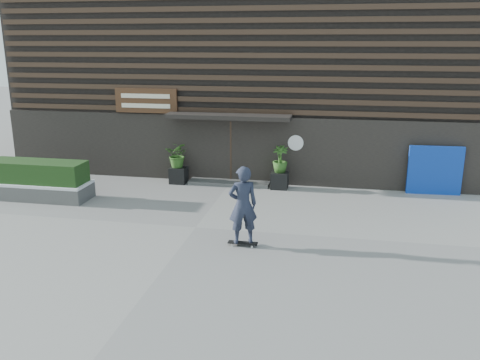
% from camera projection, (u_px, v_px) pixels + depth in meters
% --- Properties ---
extents(ground, '(80.00, 80.00, 0.00)m').
position_uv_depth(ground, '(196.00, 227.00, 14.34)').
color(ground, gray).
rests_on(ground, ground).
extents(entrance_step, '(3.00, 0.80, 0.12)m').
position_uv_depth(entrance_step, '(229.00, 182.00, 18.67)').
color(entrance_step, '#474745').
rests_on(entrance_step, ground).
extents(planter_pot_left, '(0.60, 0.60, 0.60)m').
position_uv_depth(planter_pot_left, '(179.00, 175.00, 18.77)').
color(planter_pot_left, black).
rests_on(planter_pot_left, ground).
extents(bamboo_left, '(0.86, 0.75, 0.96)m').
position_uv_depth(bamboo_left, '(178.00, 155.00, 18.56)').
color(bamboo_left, '#2D591E').
rests_on(bamboo_left, planter_pot_left).
extents(planter_pot_right, '(0.60, 0.60, 0.60)m').
position_uv_depth(planter_pot_right, '(280.00, 180.00, 18.07)').
color(planter_pot_right, black).
rests_on(planter_pot_right, ground).
extents(bamboo_right, '(0.54, 0.54, 0.96)m').
position_uv_depth(bamboo_right, '(280.00, 159.00, 17.86)').
color(bamboo_right, '#2D591E').
rests_on(bamboo_right, planter_pot_right).
extents(raised_bed, '(3.50, 1.20, 0.50)m').
position_uv_depth(raised_bed, '(39.00, 191.00, 16.97)').
color(raised_bed, '#464644').
rests_on(raised_bed, ground).
extents(snow_layer, '(3.50, 1.20, 0.08)m').
position_uv_depth(snow_layer, '(38.00, 183.00, 16.89)').
color(snow_layer, white).
rests_on(snow_layer, raised_bed).
extents(hedge, '(3.30, 1.00, 0.70)m').
position_uv_depth(hedge, '(37.00, 171.00, 16.78)').
color(hedge, '#193613').
rests_on(hedge, snow_layer).
extents(blue_tarp, '(1.82, 0.20, 1.70)m').
position_uv_depth(blue_tarp, '(435.00, 170.00, 17.24)').
color(blue_tarp, '#0C31A2').
rests_on(blue_tarp, ground).
extents(building, '(18.00, 11.00, 8.00)m').
position_uv_depth(building, '(254.00, 67.00, 22.69)').
color(building, black).
rests_on(building, ground).
extents(skateboarder, '(0.87, 0.73, 2.14)m').
position_uv_depth(skateboarder, '(243.00, 205.00, 12.76)').
color(skateboarder, black).
rests_on(skateboarder, ground).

